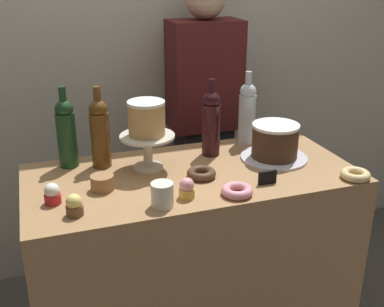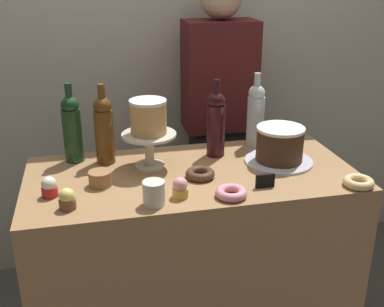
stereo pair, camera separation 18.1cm
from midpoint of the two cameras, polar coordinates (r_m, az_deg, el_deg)
back_wall at (r=2.56m, az=-2.38°, el=13.87°), size 6.00×0.05×2.60m
display_counter at (r=2.07m, az=2.58°, el=-13.79°), size 1.27×0.60×0.90m
cake_stand_pedestal at (r=1.86m, az=-2.39°, el=1.04°), size 0.21×0.21×0.14m
white_layer_cake at (r=1.82m, az=-2.44°, el=4.37°), size 0.14×0.14×0.13m
silver_serving_platter at (r=1.99m, az=12.94°, el=-0.93°), size 0.28×0.28×0.01m
chocolate_round_cake at (r=1.96m, az=13.13°, el=1.10°), size 0.19×0.19×0.14m
wine_bottle_amber at (r=1.90m, az=-7.88°, el=2.92°), size 0.08×0.08×0.33m
wine_bottle_clear at (r=2.11m, az=10.11°, el=4.66°), size 0.08×0.08×0.33m
wine_bottle_dark_red at (r=1.97m, az=5.54°, el=3.65°), size 0.08×0.08×0.33m
wine_bottle_green at (r=1.94m, az=-11.65°, el=3.03°), size 0.08×0.08×0.33m
cupcake_vanilla at (r=1.69m, az=-13.87°, el=-4.04°), size 0.06×0.06×0.07m
cupcake_lemon at (r=1.60m, az=-11.66°, el=-5.49°), size 0.06×0.06×0.07m
cupcake_strawberry at (r=1.64m, az=1.74°, el=-4.25°), size 0.06×0.06×0.07m
donut_chocolate at (r=1.80m, az=3.87°, el=-2.50°), size 0.11×0.11×0.03m
donut_pink at (r=1.66m, az=7.86°, el=-4.77°), size 0.11×0.11×0.03m
donut_glazed at (r=1.86m, az=22.04°, el=-3.27°), size 0.11×0.11×0.03m
cookie_stack at (r=1.75m, az=-8.07°, el=-3.05°), size 0.08×0.08×0.05m
price_sign_chalkboard at (r=1.75m, az=11.73°, el=-3.30°), size 0.07×0.01×0.05m
coffee_cup_ceramic at (r=1.59m, az=-1.35°, el=-4.86°), size 0.08×0.08×0.08m
barista_figure at (r=2.52m, az=5.23°, el=2.89°), size 0.36×0.22×1.60m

